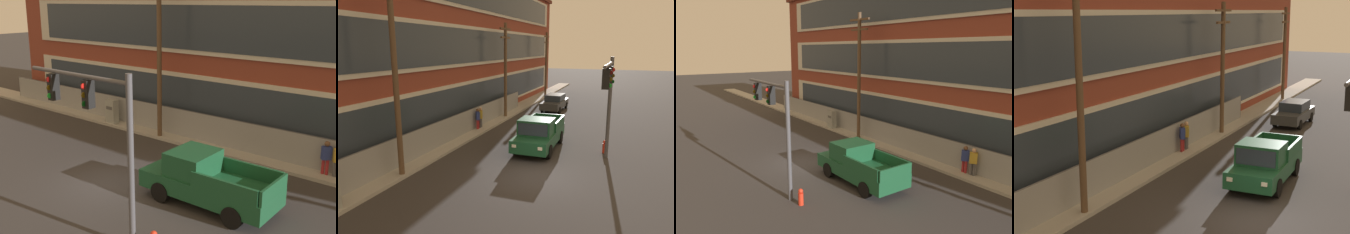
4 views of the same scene
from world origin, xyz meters
TOP-DOWN VIEW (x-y plane):
  - ground_plane at (0.00, 0.00)m, footprint 160.00×160.00m
  - sidewalk_building_side at (0.00, 6.62)m, footprint 80.00×1.76m
  - chain_link_fence at (-0.45, 6.76)m, footprint 34.39×0.06m
  - traffic_signal_mast at (2.80, -2.83)m, footprint 4.80×0.43m
  - pickup_truck_dark_green at (4.28, 1.11)m, footprint 5.39×2.23m
  - utility_pole_near_corner at (-2.26, 6.02)m, footprint 2.20×0.26m
  - electrical_cabinet at (-6.24, 6.10)m, footprint 0.73×0.48m
  - pedestrian_near_cabinet at (6.92, 6.47)m, footprint 0.46×0.44m
  - pedestrian_by_fence at (7.44, 6.48)m, footprint 0.47×0.41m
  - fire_hydrant at (4.95, -2.67)m, footprint 0.24×0.24m

SIDE VIEW (x-z plane):
  - ground_plane at x=0.00m, z-range 0.00..0.00m
  - sidewalk_building_side at x=0.00m, z-range 0.00..0.16m
  - fire_hydrant at x=4.95m, z-range -0.01..0.77m
  - electrical_cabinet at x=-6.24m, z-range 0.00..1.64m
  - chain_link_fence at x=-0.45m, z-range 0.02..1.73m
  - pickup_truck_dark_green at x=4.28m, z-range -0.05..1.95m
  - pedestrian_near_cabinet at x=6.92m, z-range 0.13..1.82m
  - pedestrian_by_fence at x=7.44m, z-range 0.13..1.82m
  - traffic_signal_mast at x=2.80m, z-range 1.15..6.72m
  - utility_pole_near_corner at x=-2.26m, z-range 0.43..9.93m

